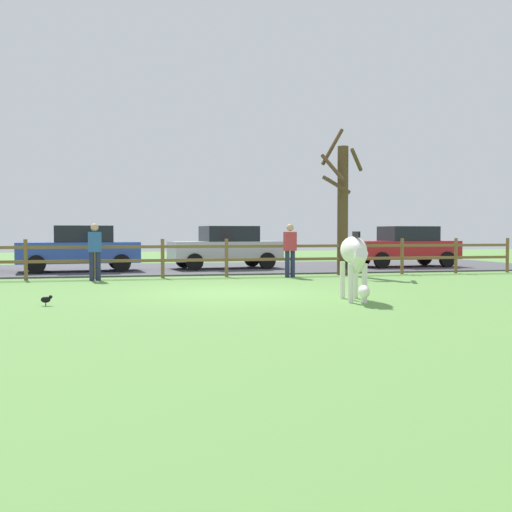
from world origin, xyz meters
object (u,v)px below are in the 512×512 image
bare_tree (342,205)px  parked_car_blue (80,248)px  zebra (354,255)px  visitor_right_of_tree (95,249)px  parked_car_red (405,246)px  visitor_left_of_tree (290,248)px  crow_on_grass (46,299)px  parked_car_silver (226,247)px

bare_tree → parked_car_blue: bare_tree is taller
zebra → visitor_right_of_tree: (-5.33, 6.49, -0.02)m
parked_car_red → visitor_left_of_tree: visitor_left_of_tree is taller
parked_car_red → visitor_left_of_tree: bearing=-146.2°
crow_on_grass → parked_car_silver: size_ratio=0.05×
crow_on_grass → parked_car_blue: (0.04, 9.60, 0.72)m
zebra → parked_car_blue: (-5.96, 10.09, -0.08)m
visitor_left_of_tree → parked_car_blue: bearing=150.8°
parked_car_blue → visitor_right_of_tree: 3.65m
parked_car_red → parked_car_blue: bearing=-178.9°
visitor_left_of_tree → visitor_right_of_tree: (-5.81, -0.00, 0.00)m
zebra → crow_on_grass: 6.08m
bare_tree → visitor_right_of_tree: (-7.74, -0.66, -1.37)m
parked_car_silver → parked_car_red: (7.00, -0.31, 0.00)m
parked_car_silver → parked_car_red: bearing=-2.5°
bare_tree → visitor_right_of_tree: size_ratio=2.94×
bare_tree → parked_car_red: 5.14m
zebra → crow_on_grass: bearing=175.3°
zebra → crow_on_grass: zebra is taller
bare_tree → visitor_right_of_tree: bearing=-175.1°
parked_car_silver → visitor_right_of_tree: 6.13m
zebra → visitor_right_of_tree: size_ratio=1.18×
zebra → crow_on_grass: (-6.00, 0.49, -0.80)m
bare_tree → parked_car_silver: size_ratio=1.16×
parked_car_silver → parked_car_red: size_ratio=1.03×
bare_tree → zebra: (-2.41, -7.15, -1.35)m
bare_tree → crow_on_grass: (-8.41, -6.66, -2.15)m
parked_car_silver → parked_car_blue: (-5.15, -0.55, 0.00)m
parked_car_silver → visitor_left_of_tree: size_ratio=2.54×
parked_car_red → visitor_right_of_tree: size_ratio=2.47×
visitor_right_of_tree → bare_tree: bearing=4.9°
bare_tree → parked_car_silver: 4.96m
parked_car_silver → zebra: bearing=-85.6°
crow_on_grass → parked_car_red: 15.69m
parked_car_red → bare_tree: bearing=-140.0°
parked_car_silver → parked_car_blue: 5.18m
bare_tree → crow_on_grass: bearing=-141.6°
bare_tree → parked_car_blue: (-8.37, 2.94, -1.43)m
crow_on_grass → visitor_left_of_tree: visitor_left_of_tree is taller
visitor_left_of_tree → visitor_right_of_tree: bearing=-180.0°
crow_on_grass → parked_car_blue: parked_car_blue is taller
parked_car_blue → crow_on_grass: bearing=-90.2°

